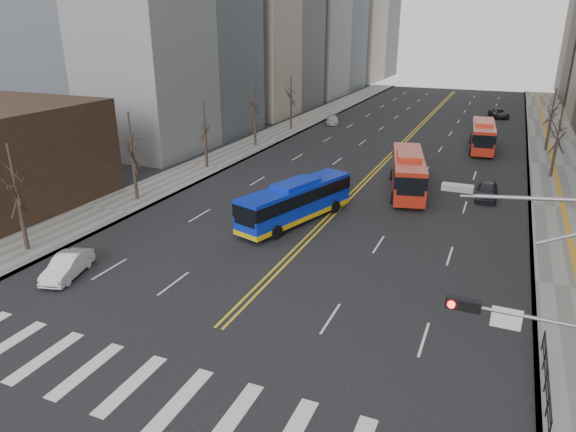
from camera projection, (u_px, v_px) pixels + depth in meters
The scene contains 15 objects.
ground at pixel (155, 393), 20.52m from camera, with size 220.00×220.00×0.00m, color black.
sidewalk_right at pixel (564, 166), 52.78m from camera, with size 7.00×130.00×0.15m, color slate.
sidewalk_left at pixel (266, 139), 65.29m from camera, with size 5.00×130.00×0.15m, color slate.
crosswalk at pixel (155, 392), 20.52m from camera, with size 26.70×4.00×0.01m.
centerline at pixel (411, 135), 67.85m from camera, with size 0.55×100.00×0.01m.
signal_mast at pixel (556, 341), 15.46m from camera, with size 5.37×0.37×9.39m.
pedestrian_railing at pixel (547, 377), 20.13m from camera, with size 0.06×6.06×1.02m.
street_trees at pixel (305, 119), 51.18m from camera, with size 35.20×47.20×7.60m.
blue_bus at pixel (296, 201), 37.65m from camera, with size 5.38×10.83×3.13m.
red_bus_near at pixel (408, 170), 44.38m from camera, with size 4.92×11.20×3.47m.
red_bus_far at pixel (483, 134), 59.29m from camera, with size 3.25×10.57×3.32m.
car_white at pixel (67, 266), 29.74m from camera, with size 1.39×3.98×1.31m, color silver.
car_dark_mid at pixel (487, 191), 42.97m from camera, with size 1.67×4.15×1.41m, color black.
car_silver at pixel (332, 120), 75.11m from camera, with size 1.69×4.15×1.21m, color #A8A9AE.
car_dark_far at pixel (499, 113), 80.01m from camera, with size 2.22×4.82×1.34m, color black.
Camera 1 is at (11.48, -13.27, 13.85)m, focal length 32.00 mm.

